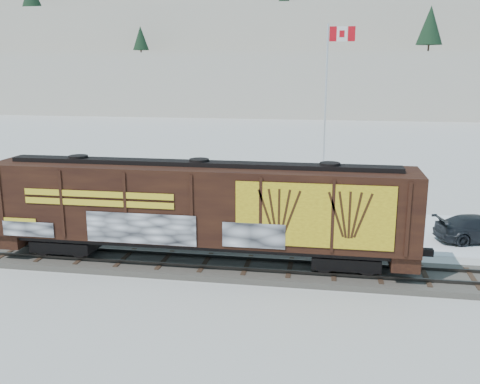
% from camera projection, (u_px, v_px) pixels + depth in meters
% --- Properties ---
extents(ground, '(500.00, 500.00, 0.00)m').
position_uv_depth(ground, '(247.00, 270.00, 25.02)').
color(ground, white).
rests_on(ground, ground).
extents(rail_track, '(50.00, 3.40, 0.43)m').
position_uv_depth(rail_track, '(247.00, 268.00, 24.99)').
color(rail_track, '#59544C').
rests_on(rail_track, ground).
extents(parking_strip, '(40.00, 8.00, 0.03)m').
position_uv_depth(parking_strip, '(266.00, 225.00, 32.22)').
color(parking_strip, white).
rests_on(parking_strip, ground).
extents(hillside, '(360.00, 110.00, 93.00)m').
position_uv_depth(hillside, '(321.00, 50.00, 155.98)').
color(hillside, white).
rests_on(hillside, ground).
extents(hopper_railcar, '(19.53, 3.06, 4.70)m').
position_uv_depth(hopper_railcar, '(200.00, 206.00, 24.68)').
color(hopper_railcar, black).
rests_on(hopper_railcar, rail_track).
extents(flagpole, '(2.30, 0.90, 12.22)m').
position_uv_depth(flagpole, '(326.00, 135.00, 38.27)').
color(flagpole, silver).
rests_on(flagpole, ground).
extents(car_silver, '(5.34, 3.48, 1.69)m').
position_uv_depth(car_silver, '(218.00, 216.00, 30.87)').
color(car_silver, '#A2A3A9').
rests_on(car_silver, parking_strip).
extents(car_white, '(4.81, 2.32, 1.52)m').
position_uv_depth(car_white, '(197.00, 218.00, 30.83)').
color(car_white, silver).
rests_on(car_white, parking_strip).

